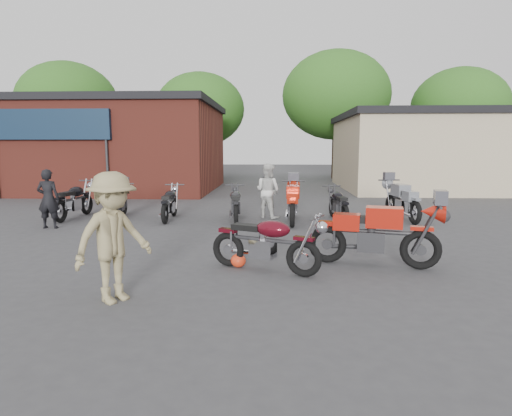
{
  "coord_description": "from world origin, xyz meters",
  "views": [
    {
      "loc": [
        0.02,
        -7.01,
        2.11
      ],
      "look_at": [
        -0.35,
        1.43,
        0.9
      ],
      "focal_mm": 30.0,
      "sensor_mm": 36.0,
      "label": 1
    }
  ],
  "objects_px": {
    "row_bike_0": "(74,198)",
    "row_bike_2": "(170,201)",
    "row_bike_3": "(235,202)",
    "sportbike": "(376,231)",
    "vintage_motorcycle": "(267,239)",
    "row_bike_5": "(338,203)",
    "person_light": "(268,191)",
    "person_tan": "(113,238)",
    "person_dark": "(48,199)",
    "helmet": "(238,260)",
    "row_bike_4": "(293,201)",
    "row_bike_1": "(119,200)",
    "row_bike_6": "(402,199)"
  },
  "relations": [
    {
      "from": "row_bike_0",
      "to": "row_bike_2",
      "type": "height_order",
      "value": "row_bike_0"
    },
    {
      "from": "row_bike_3",
      "to": "sportbike",
      "type": "bearing_deg",
      "value": -154.15
    },
    {
      "from": "vintage_motorcycle",
      "to": "row_bike_5",
      "type": "distance_m",
      "value": 5.56
    },
    {
      "from": "sportbike",
      "to": "row_bike_2",
      "type": "bearing_deg",
      "value": 149.61
    },
    {
      "from": "person_light",
      "to": "person_tan",
      "type": "bearing_deg",
      "value": 107.91
    },
    {
      "from": "vintage_motorcycle",
      "to": "person_dark",
      "type": "relative_size",
      "value": 1.27
    },
    {
      "from": "helmet",
      "to": "person_tan",
      "type": "bearing_deg",
      "value": -131.68
    },
    {
      "from": "person_dark",
      "to": "row_bike_4",
      "type": "xyz_separation_m",
      "value": [
        6.38,
        1.18,
        -0.16
      ]
    },
    {
      "from": "row_bike_0",
      "to": "person_light",
      "type": "bearing_deg",
      "value": -83.11
    },
    {
      "from": "row_bike_1",
      "to": "person_tan",
      "type": "bearing_deg",
      "value": -168.6
    },
    {
      "from": "sportbike",
      "to": "row_bike_1",
      "type": "height_order",
      "value": "sportbike"
    },
    {
      "from": "person_light",
      "to": "vintage_motorcycle",
      "type": "bearing_deg",
      "value": 124.23
    },
    {
      "from": "person_light",
      "to": "row_bike_2",
      "type": "height_order",
      "value": "person_light"
    },
    {
      "from": "person_tan",
      "to": "row_bike_2",
      "type": "relative_size",
      "value": 0.96
    },
    {
      "from": "vintage_motorcycle",
      "to": "row_bike_0",
      "type": "xyz_separation_m",
      "value": [
        -5.81,
        5.28,
        0.03
      ]
    },
    {
      "from": "row_bike_5",
      "to": "row_bike_6",
      "type": "bearing_deg",
      "value": -90.7
    },
    {
      "from": "person_tan",
      "to": "row_bike_0",
      "type": "relative_size",
      "value": 0.87
    },
    {
      "from": "row_bike_0",
      "to": "row_bike_1",
      "type": "height_order",
      "value": "row_bike_0"
    },
    {
      "from": "row_bike_3",
      "to": "row_bike_4",
      "type": "xyz_separation_m",
      "value": [
        1.64,
        -0.17,
        0.08
      ]
    },
    {
      "from": "helmet",
      "to": "person_tan",
      "type": "xyz_separation_m",
      "value": [
        -1.55,
        -1.74,
        0.77
      ]
    },
    {
      "from": "vintage_motorcycle",
      "to": "row_bike_2",
      "type": "xyz_separation_m",
      "value": [
        -2.92,
        5.14,
        -0.03
      ]
    },
    {
      "from": "person_dark",
      "to": "row_bike_6",
      "type": "height_order",
      "value": "person_dark"
    },
    {
      "from": "row_bike_4",
      "to": "person_light",
      "type": "bearing_deg",
      "value": 47.75
    },
    {
      "from": "row_bike_0",
      "to": "row_bike_4",
      "type": "xyz_separation_m",
      "value": [
        6.46,
        -0.4,
        0.02
      ]
    },
    {
      "from": "person_light",
      "to": "row_bike_5",
      "type": "xyz_separation_m",
      "value": [
        2.04,
        -0.4,
        -0.28
      ]
    },
    {
      "from": "vintage_motorcycle",
      "to": "row_bike_3",
      "type": "bearing_deg",
      "value": 125.17
    },
    {
      "from": "row_bike_0",
      "to": "row_bike_4",
      "type": "bearing_deg",
      "value": -89.93
    },
    {
      "from": "row_bike_3",
      "to": "row_bike_4",
      "type": "distance_m",
      "value": 1.65
    },
    {
      "from": "row_bike_6",
      "to": "person_dark",
      "type": "bearing_deg",
      "value": 91.39
    },
    {
      "from": "row_bike_3",
      "to": "person_dark",
      "type": "bearing_deg",
      "value": 99.6
    },
    {
      "from": "person_light",
      "to": "row_bike_0",
      "type": "height_order",
      "value": "person_light"
    },
    {
      "from": "vintage_motorcycle",
      "to": "row_bike_0",
      "type": "distance_m",
      "value": 7.85
    },
    {
      "from": "row_bike_2",
      "to": "row_bike_4",
      "type": "height_order",
      "value": "row_bike_4"
    },
    {
      "from": "row_bike_3",
      "to": "person_tan",
      "type": "bearing_deg",
      "value": 164.46
    },
    {
      "from": "row_bike_1",
      "to": "row_bike_4",
      "type": "xyz_separation_m",
      "value": [
        5.16,
        -0.55,
        0.08
      ]
    },
    {
      "from": "row_bike_2",
      "to": "row_bike_4",
      "type": "distance_m",
      "value": 3.58
    },
    {
      "from": "row_bike_0",
      "to": "row_bike_3",
      "type": "relative_size",
      "value": 1.1
    },
    {
      "from": "person_dark",
      "to": "person_light",
      "type": "bearing_deg",
      "value": -165.81
    },
    {
      "from": "row_bike_1",
      "to": "row_bike_6",
      "type": "distance_m",
      "value": 8.34
    },
    {
      "from": "vintage_motorcycle",
      "to": "row_bike_6",
      "type": "relative_size",
      "value": 0.92
    },
    {
      "from": "row_bike_0",
      "to": "row_bike_6",
      "type": "distance_m",
      "value": 9.64
    },
    {
      "from": "row_bike_4",
      "to": "row_bike_5",
      "type": "distance_m",
      "value": 1.36
    },
    {
      "from": "person_dark",
      "to": "helmet",
      "type": "bearing_deg",
      "value": 142.23
    },
    {
      "from": "row_bike_3",
      "to": "row_bike_6",
      "type": "xyz_separation_m",
      "value": [
        4.82,
        0.36,
        0.08
      ]
    },
    {
      "from": "row_bike_2",
      "to": "row_bike_4",
      "type": "xyz_separation_m",
      "value": [
        3.57,
        -0.27,
        0.08
      ]
    },
    {
      "from": "person_light",
      "to": "row_bike_6",
      "type": "distance_m",
      "value": 3.91
    },
    {
      "from": "vintage_motorcycle",
      "to": "row_bike_6",
      "type": "bearing_deg",
      "value": 78.8
    },
    {
      "from": "person_light",
      "to": "row_bike_3",
      "type": "bearing_deg",
      "value": 64.6
    },
    {
      "from": "row_bike_2",
      "to": "row_bike_5",
      "type": "xyz_separation_m",
      "value": [
        4.88,
        0.06,
        -0.01
      ]
    },
    {
      "from": "sportbike",
      "to": "row_bike_6",
      "type": "distance_m",
      "value": 5.34
    }
  ]
}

